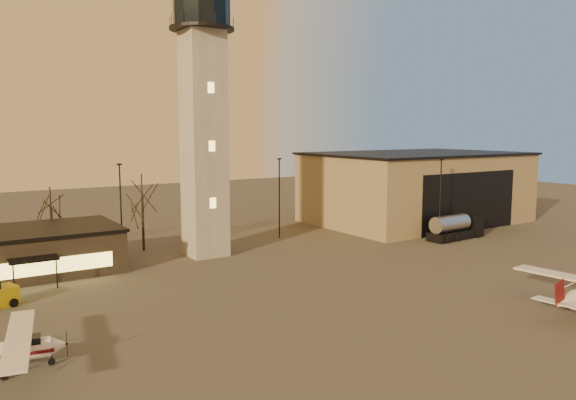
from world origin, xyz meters
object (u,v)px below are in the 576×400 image
at_px(control_tower, 203,105).
at_px(fuel_truck, 456,229).
at_px(hangar, 416,187).
at_px(cessna_rear, 13,354).

bearing_deg(control_tower, fuel_truck, -15.98).
distance_m(control_tower, hangar, 37.90).
bearing_deg(control_tower, hangar, 6.31).
height_order(hangar, cessna_rear, hangar).
xyz_separation_m(control_tower, hangar, (36.00, 3.98, -11.17)).
bearing_deg(hangar, fuel_truck, -114.34).
height_order(control_tower, hangar, control_tower).
xyz_separation_m(hangar, fuel_truck, (-5.72, -12.65, -3.92)).
relative_size(hangar, cessna_rear, 2.97).
relative_size(control_tower, cessna_rear, 3.17).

